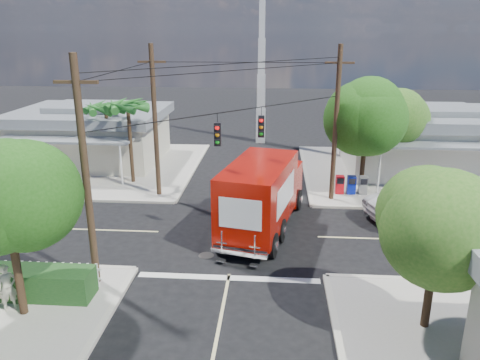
# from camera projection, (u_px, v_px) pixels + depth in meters

# --- Properties ---
(ground) EXTENTS (120.00, 120.00, 0.00)m
(ground) POSITION_uv_depth(u_px,v_px,m) (237.00, 234.00, 23.31)
(ground) COLOR black
(ground) RESTS_ON ground
(sidewalk_ne) EXTENTS (14.12, 14.12, 0.14)m
(sidewalk_ne) POSITION_uv_depth(u_px,v_px,m) (404.00, 173.00, 32.83)
(sidewalk_ne) COLOR #A7A297
(sidewalk_ne) RESTS_ON ground
(sidewalk_nw) EXTENTS (14.12, 14.12, 0.14)m
(sidewalk_nw) POSITION_uv_depth(u_px,v_px,m) (102.00, 167.00, 34.38)
(sidewalk_nw) COLOR #A7A297
(sidewalk_nw) RESTS_ON ground
(road_markings) EXTENTS (32.00, 32.00, 0.01)m
(road_markings) POSITION_uv_depth(u_px,v_px,m) (234.00, 247.00, 21.91)
(road_markings) COLOR beige
(road_markings) RESTS_ON ground
(building_ne) EXTENTS (11.80, 10.20, 4.50)m
(building_ne) POSITION_uv_depth(u_px,v_px,m) (427.00, 139.00, 33.05)
(building_ne) COLOR beige
(building_ne) RESTS_ON sidewalk_ne
(building_nw) EXTENTS (10.80, 10.20, 4.30)m
(building_nw) POSITION_uv_depth(u_px,v_px,m) (92.00, 133.00, 35.30)
(building_nw) COLOR beige
(building_nw) RESTS_ON sidewalk_nw
(radio_tower) EXTENTS (0.80, 0.80, 17.00)m
(radio_tower) POSITION_uv_depth(u_px,v_px,m) (261.00, 79.00, 40.50)
(radio_tower) COLOR silver
(radio_tower) RESTS_ON ground
(tree_sw_front) EXTENTS (3.88, 3.78, 6.03)m
(tree_sw_front) POSITION_uv_depth(u_px,v_px,m) (6.00, 203.00, 15.32)
(tree_sw_front) COLOR #422D1C
(tree_sw_front) RESTS_ON sidewalk_sw
(tree_ne_front) EXTENTS (4.21, 4.14, 6.66)m
(tree_ne_front) POSITION_uv_depth(u_px,v_px,m) (367.00, 117.00, 27.73)
(tree_ne_front) COLOR #422D1C
(tree_ne_front) RESTS_ON sidewalk_ne
(tree_ne_back) EXTENTS (3.77, 3.66, 5.82)m
(tree_ne_back) POSITION_uv_depth(u_px,v_px,m) (401.00, 120.00, 29.81)
(tree_ne_back) COLOR #422D1C
(tree_ne_back) RESTS_ON sidewalk_ne
(tree_se) EXTENTS (3.67, 3.54, 5.62)m
(tree_se) POSITION_uv_depth(u_px,v_px,m) (440.00, 220.00, 14.69)
(tree_se) COLOR #422D1C
(tree_se) RESTS_ON sidewalk_se
(palm_nw_front) EXTENTS (3.01, 3.08, 5.59)m
(palm_nw_front) POSITION_uv_depth(u_px,v_px,m) (128.00, 107.00, 29.40)
(palm_nw_front) COLOR #422D1C
(palm_nw_front) RESTS_ON sidewalk_nw
(palm_nw_back) EXTENTS (3.01, 3.08, 5.19)m
(palm_nw_back) POSITION_uv_depth(u_px,v_px,m) (106.00, 109.00, 31.08)
(palm_nw_back) COLOR #422D1C
(palm_nw_back) RESTS_ON sidewalk_nw
(utility_poles) EXTENTS (12.00, 10.68, 9.00)m
(utility_poles) POSITION_uv_depth(u_px,v_px,m) (208.00, 135.00, 23.50)
(utility_poles) COLOR #473321
(utility_poles) RESTS_ON ground
(picket_fence) EXTENTS (5.94, 0.06, 1.00)m
(picket_fence) POSITION_uv_depth(u_px,v_px,m) (28.00, 272.00, 18.34)
(picket_fence) COLOR silver
(picket_fence) RESTS_ON sidewalk_sw
(hedge_sw) EXTENTS (6.20, 1.20, 1.10)m
(hedge_sw) POSITION_uv_depth(u_px,v_px,m) (12.00, 282.00, 17.60)
(hedge_sw) COLOR #183F19
(hedge_sw) RESTS_ON sidewalk_sw
(vending_boxes) EXTENTS (1.90, 0.50, 1.10)m
(vending_boxes) POSITION_uv_depth(u_px,v_px,m) (351.00, 185.00, 28.51)
(vending_boxes) COLOR red
(vending_boxes) RESTS_ON sidewalk_ne
(delivery_truck) EXTENTS (4.33, 8.84, 3.68)m
(delivery_truck) POSITION_uv_depth(u_px,v_px,m) (263.00, 194.00, 23.37)
(delivery_truck) COLOR black
(delivery_truck) RESTS_ON ground
(parked_car) EXTENTS (6.80, 4.67, 1.73)m
(parked_car) POSITION_uv_depth(u_px,v_px,m) (424.00, 205.00, 24.75)
(parked_car) COLOR silver
(parked_car) RESTS_ON ground
(pedestrian) EXTENTS (0.77, 0.74, 1.77)m
(pedestrian) POSITION_uv_depth(u_px,v_px,m) (8.00, 288.00, 16.57)
(pedestrian) COLOR #BDBBA0
(pedestrian) RESTS_ON sidewalk_sw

